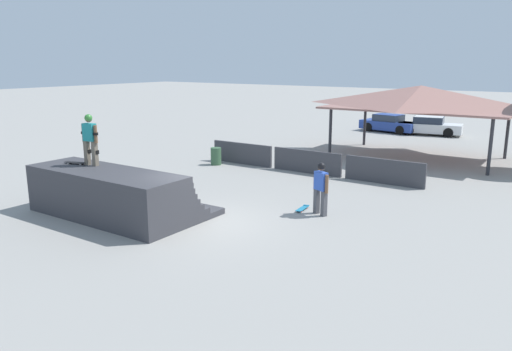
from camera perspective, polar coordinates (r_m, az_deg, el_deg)
ground_plane at (r=15.98m, az=-6.01°, el=-5.41°), size 160.00×160.00×0.00m
quarter_pipe_ramp at (r=17.10m, az=-16.00°, el=-2.16°), size 5.81×3.47×1.58m
skater_on_deck at (r=17.56m, az=-18.47°, el=4.29°), size 0.74×0.27×1.72m
skateboard_on_deck at (r=18.08m, az=-19.85°, el=1.41°), size 0.85×0.42×0.09m
bystander_walking at (r=16.58m, az=7.42°, el=-1.01°), size 0.68×0.39×1.78m
skateboard_on_ground at (r=17.31m, az=5.35°, el=-3.74°), size 0.28×0.82×0.09m
barrier_fence at (r=22.90m, az=5.84°, el=1.59°), size 10.75×0.12×1.05m
pavilion_shelter at (r=27.44m, az=18.29°, el=8.46°), size 9.23×5.56×3.79m
trash_bin at (r=24.70m, az=-4.60°, el=2.21°), size 0.52×0.52×0.85m
parked_car_blue at (r=37.36m, az=14.97°, el=5.74°), size 4.29×2.25×1.27m
parked_car_white at (r=36.75m, az=19.23°, el=5.35°), size 4.38×2.31×1.27m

